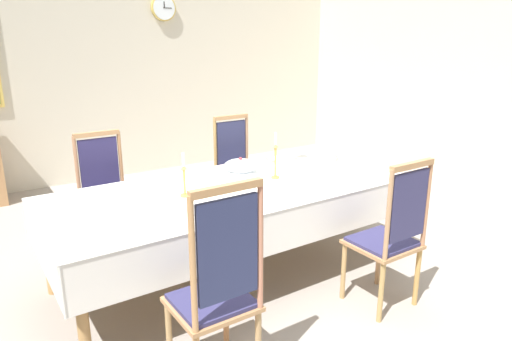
# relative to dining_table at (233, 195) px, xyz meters

# --- Properties ---
(ground) EXTENTS (7.61, 6.86, 0.04)m
(ground) POSITION_rel_dining_table_xyz_m (0.00, -0.07, -0.71)
(ground) COLOR gray
(back_wall) EXTENTS (7.61, 0.08, 3.32)m
(back_wall) POSITION_rel_dining_table_xyz_m (0.00, 3.40, 0.97)
(back_wall) COLOR beige
(back_wall) RESTS_ON ground
(dining_table) EXTENTS (2.83, 1.23, 0.75)m
(dining_table) POSITION_rel_dining_table_xyz_m (0.00, 0.00, 0.00)
(dining_table) COLOR #A87C49
(dining_table) RESTS_ON ground
(tablecloth) EXTENTS (2.85, 1.25, 0.32)m
(tablecloth) POSITION_rel_dining_table_xyz_m (0.00, -0.00, 0.00)
(tablecloth) COLOR white
(tablecloth) RESTS_ON dining_table
(chair_south_a) EXTENTS (0.44, 0.42, 1.21)m
(chair_south_a) POSITION_rel_dining_table_xyz_m (-0.72, -1.03, -0.09)
(chair_south_a) COLOR #A68455
(chair_south_a) RESTS_ON ground
(chair_north_a) EXTENTS (0.44, 0.42, 1.09)m
(chair_north_a) POSITION_rel_dining_table_xyz_m (-0.72, 1.02, -0.13)
(chair_north_a) COLOR tan
(chair_north_a) RESTS_ON ground
(chair_south_b) EXTENTS (0.44, 0.42, 1.11)m
(chair_south_b) POSITION_rel_dining_table_xyz_m (0.67, -1.02, -0.12)
(chair_south_b) COLOR tan
(chair_south_b) RESTS_ON ground
(chair_north_b) EXTENTS (0.44, 0.42, 1.11)m
(chair_north_b) POSITION_rel_dining_table_xyz_m (0.67, 1.02, -0.12)
(chair_north_b) COLOR tan
(chair_north_b) RESTS_ON ground
(soup_tureen) EXTENTS (0.29, 0.29, 0.23)m
(soup_tureen) POSITION_rel_dining_table_xyz_m (0.07, -0.00, 0.18)
(soup_tureen) COLOR white
(soup_tureen) RESTS_ON tablecloth
(candlestick_west) EXTENTS (0.07, 0.07, 0.33)m
(candlestick_west) POSITION_rel_dining_table_xyz_m (-0.41, -0.00, 0.20)
(candlestick_west) COLOR gold
(candlestick_west) RESTS_ON tablecloth
(candlestick_east) EXTENTS (0.07, 0.07, 0.39)m
(candlestick_east) POSITION_rel_dining_table_xyz_m (0.41, -0.00, 0.23)
(candlestick_east) COLOR gold
(candlestick_east) RESTS_ON tablecloth
(bowl_near_left) EXTENTS (0.14, 0.14, 0.03)m
(bowl_near_left) POSITION_rel_dining_table_xyz_m (0.86, 0.44, 0.09)
(bowl_near_left) COLOR white
(bowl_near_left) RESTS_ON tablecloth
(bowl_near_right) EXTENTS (0.16, 0.16, 0.03)m
(bowl_near_right) POSITION_rel_dining_table_xyz_m (0.20, 0.45, 0.09)
(bowl_near_right) COLOR white
(bowl_near_right) RESTS_ON tablecloth
(spoon_primary) EXTENTS (0.03, 0.18, 0.01)m
(spoon_primary) POSITION_rel_dining_table_xyz_m (0.96, 0.47, 0.08)
(spoon_primary) COLOR gold
(spoon_primary) RESTS_ON tablecloth
(spoon_secondary) EXTENTS (0.05, 0.18, 0.01)m
(spoon_secondary) POSITION_rel_dining_table_xyz_m (0.30, 0.47, 0.08)
(spoon_secondary) COLOR gold
(spoon_secondary) RESTS_ON tablecloth
(mounted_clock) EXTENTS (0.35, 0.06, 0.35)m
(mounted_clock) POSITION_rel_dining_table_xyz_m (0.91, 3.32, 1.61)
(mounted_clock) COLOR #D1B251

